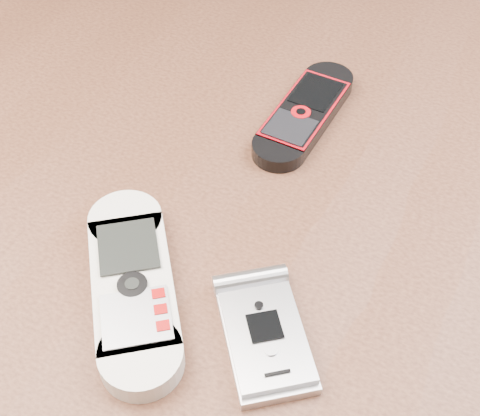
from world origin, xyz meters
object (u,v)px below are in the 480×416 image
motorola_razr (265,335)px  table (235,296)px  nokia_white (133,285)px  nokia_black_red (305,113)px

motorola_razr → table: bearing=88.8°
nokia_white → motorola_razr: size_ratio=1.68×
nokia_white → nokia_black_red: bearing=43.4°
nokia_white → table: bearing=35.0°
nokia_white → motorola_razr: nokia_white is taller
table → nokia_white: bearing=-108.8°
nokia_white → nokia_black_red: nokia_white is taller
table → nokia_white: (-0.03, -0.09, 0.11)m
nokia_white → nokia_black_red: 0.22m
nokia_black_red → motorola_razr: bearing=-71.8°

